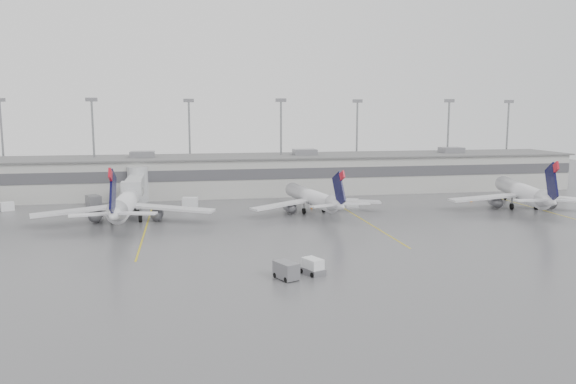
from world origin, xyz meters
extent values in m
plane|color=#555557|center=(0.00, 0.00, 0.00)|extent=(260.00, 260.00, 0.00)
cube|color=#ABABA6|center=(0.00, 58.00, 4.00)|extent=(150.00, 16.00, 8.00)
cube|color=#47474C|center=(0.00, 49.95, 5.00)|extent=(150.00, 0.15, 2.20)
cube|color=#606060|center=(0.00, 58.00, 8.05)|extent=(152.00, 17.00, 0.30)
cube|color=slate|center=(50.00, 58.00, 8.80)|extent=(5.00, 4.00, 1.30)
cylinder|color=gray|center=(-50.00, 67.50, 10.00)|extent=(0.44, 0.44, 20.00)
cylinder|color=gray|center=(-30.00, 60.00, 10.00)|extent=(0.44, 0.44, 20.00)
cube|color=slate|center=(-30.00, 60.00, 20.20)|extent=(2.40, 0.50, 0.80)
cylinder|color=gray|center=(-10.00, 67.50, 10.00)|extent=(0.44, 0.44, 20.00)
cube|color=slate|center=(-10.00, 67.50, 20.20)|extent=(2.40, 0.50, 0.80)
cylinder|color=gray|center=(10.00, 60.00, 10.00)|extent=(0.44, 0.44, 20.00)
cube|color=slate|center=(10.00, 60.00, 20.20)|extent=(2.40, 0.50, 0.80)
cylinder|color=gray|center=(30.00, 67.50, 10.00)|extent=(0.44, 0.44, 20.00)
cube|color=slate|center=(30.00, 67.50, 20.20)|extent=(2.40, 0.50, 0.80)
cylinder|color=gray|center=(50.00, 60.00, 10.00)|extent=(0.44, 0.44, 20.00)
cube|color=slate|center=(50.00, 60.00, 20.20)|extent=(2.40, 0.50, 0.80)
cylinder|color=gray|center=(70.00, 67.50, 10.00)|extent=(0.44, 0.44, 20.00)
cube|color=slate|center=(70.00, 67.50, 20.20)|extent=(2.40, 0.50, 0.80)
cylinder|color=#A8ABAD|center=(-20.50, 50.00, 3.50)|extent=(4.00, 4.00, 7.00)
cube|color=#A8ABAD|center=(-20.50, 43.50, 4.30)|extent=(2.80, 13.00, 2.60)
cube|color=#A8ABAD|center=(-20.50, 36.00, 4.30)|extent=(3.40, 2.40, 3.00)
cylinder|color=gray|center=(-20.50, 36.00, 1.40)|extent=(0.70, 0.70, 2.80)
cube|color=black|center=(-20.50, 36.00, 0.35)|extent=(2.20, 1.20, 0.70)
cube|color=#C4AC0B|center=(-17.50, 24.00, 0.01)|extent=(0.25, 40.00, 0.01)
cube|color=#C4AC0B|center=(17.50, 24.00, 0.01)|extent=(0.25, 40.00, 0.01)
cube|color=#C4AC0B|center=(52.50, 24.00, 0.01)|extent=(0.25, 40.00, 0.01)
cylinder|color=silver|center=(-20.78, 30.87, 3.16)|extent=(3.90, 23.25, 3.16)
cone|color=silver|center=(-20.37, 43.92, 3.16)|extent=(3.25, 3.05, 3.16)
cone|color=silver|center=(-21.23, 16.88, 3.58)|extent=(3.33, 5.36, 3.16)
cube|color=silver|center=(-28.24, 28.16, 2.32)|extent=(13.91, 6.44, 0.37)
cube|color=silver|center=(-13.51, 27.69, 2.32)|extent=(13.81, 7.22, 0.37)
cube|color=black|center=(-21.25, 16.35, 6.63)|extent=(0.50, 5.94, 6.89)
cube|color=#B30D1D|center=(-21.29, 14.98, 9.37)|extent=(0.38, 2.14, 2.00)
cylinder|color=black|center=(-20.48, 40.35, 0.47)|extent=(0.40, 0.96, 0.95)
cylinder|color=black|center=(-23.06, 28.84, 0.58)|extent=(0.51, 1.17, 1.16)
cylinder|color=black|center=(-18.64, 28.70, 0.58)|extent=(0.51, 1.17, 1.16)
cylinder|color=silver|center=(10.66, 33.32, 2.68)|extent=(5.60, 19.85, 2.68)
cone|color=silver|center=(8.99, 44.28, 2.68)|extent=(3.03, 2.88, 2.68)
cone|color=silver|center=(12.44, 21.57, 3.04)|extent=(3.32, 4.82, 2.68)
cube|color=silver|center=(4.84, 29.91, 1.97)|extent=(11.43, 7.29, 0.31)
cube|color=silver|center=(17.22, 31.78, 1.97)|extent=(11.85, 4.19, 0.31)
cube|color=black|center=(12.51, 21.12, 5.63)|extent=(1.02, 5.02, 5.85)
cube|color=#B30D1D|center=(12.68, 19.97, 7.96)|extent=(0.54, 1.83, 1.70)
cylinder|color=black|center=(9.45, 41.28, 0.40)|extent=(0.43, 0.84, 0.80)
cylinder|color=black|center=(9.07, 31.27, 0.49)|extent=(0.55, 1.03, 0.98)
cylinder|color=black|center=(12.78, 31.84, 0.49)|extent=(0.55, 1.03, 0.98)
cylinder|color=silver|center=(50.02, 29.83, 3.09)|extent=(8.95, 22.70, 3.09)
cone|color=silver|center=(53.38, 42.17, 3.09)|extent=(3.74, 3.60, 3.09)
cone|color=silver|center=(46.41, 16.60, 3.51)|extent=(4.34, 5.79, 3.09)
cube|color=silver|center=(42.29, 28.94, 2.27)|extent=(13.52, 3.32, 0.36)
cube|color=silver|center=(56.22, 25.15, 2.27)|extent=(12.68, 9.59, 0.36)
cube|color=black|center=(46.28, 16.10, 6.50)|extent=(1.82, 5.68, 6.74)
cube|color=#B30D1D|center=(45.92, 14.81, 9.18)|extent=(0.85, 2.09, 1.96)
cylinder|color=black|center=(52.45, 38.79, 0.46)|extent=(0.59, 0.99, 0.93)
cylinder|color=black|center=(47.38, 28.41, 0.57)|extent=(0.75, 1.22, 1.13)
cylinder|color=black|center=(51.56, 27.27, 0.57)|extent=(0.75, 1.22, 1.13)
cube|color=white|center=(2.23, -4.87, 0.89)|extent=(2.34, 2.79, 1.79)
cube|color=slate|center=(2.23, -4.87, 0.35)|extent=(2.69, 3.23, 0.70)
cylinder|color=black|center=(1.10, -4.29, 0.28)|extent=(0.43, 0.60, 0.56)
cylinder|color=black|center=(2.55, -3.64, 0.28)|extent=(0.43, 0.60, 0.56)
cylinder|color=black|center=(1.92, -6.11, 0.28)|extent=(0.43, 0.60, 0.56)
cylinder|color=black|center=(3.37, -5.45, 0.28)|extent=(0.43, 0.60, 0.56)
cube|color=slate|center=(-0.97, -6.07, 0.98)|extent=(2.70, 3.31, 1.76)
cylinder|color=black|center=(-2.05, -5.43, 0.29)|extent=(0.44, 0.62, 0.58)
cylinder|color=black|center=(0.12, -6.72, 0.29)|extent=(0.44, 0.62, 0.58)
cube|color=white|center=(-43.10, 44.19, 0.77)|extent=(2.58, 2.20, 1.55)
cube|color=white|center=(-10.49, 41.24, 0.95)|extent=(2.98, 2.28, 1.90)
cube|color=white|center=(19.44, 36.12, 0.76)|extent=(2.50, 2.06, 1.52)
cube|color=slate|center=(-28.35, 45.38, 1.08)|extent=(3.40, 4.04, 2.16)
cone|color=orange|center=(-20.50, 36.03, 0.30)|extent=(0.38, 0.38, 0.60)
cone|color=orange|center=(11.62, 36.34, 0.36)|extent=(0.45, 0.45, 0.71)
cone|color=orange|center=(44.53, 37.85, 0.33)|extent=(0.42, 0.42, 0.66)
camera|label=1|loc=(-11.51, -63.50, 17.98)|focal=35.00mm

